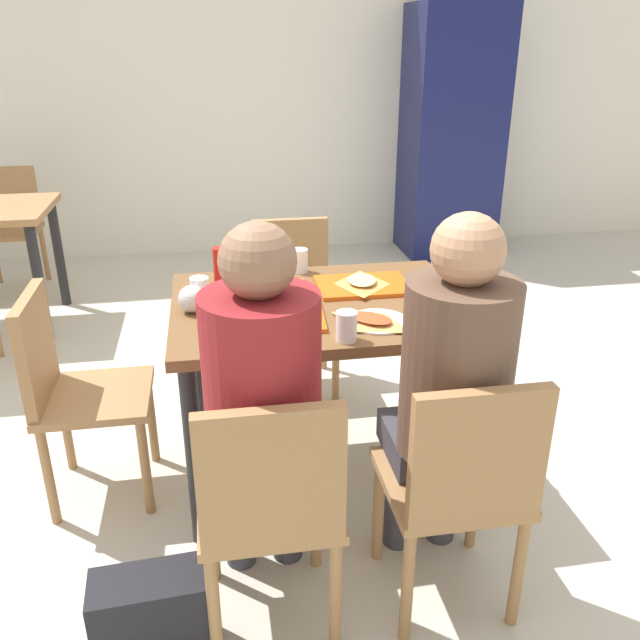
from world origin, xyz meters
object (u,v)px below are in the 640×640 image
main_table (320,326)px  person_in_red (262,398)px  pizza_slice_a (273,311)px  tray_red_near (273,318)px  paper_plate_near_edge (378,322)px  paper_plate_center (270,283)px  chair_left_end (70,383)px  handbag (151,617)px  chair_near_right (461,481)px  background_chair_far (10,220)px  pizza_slice_b (362,282)px  pizza_slice_d (371,320)px  plastic_cup_a (300,261)px  person_in_brown_jacket (451,382)px  plastic_cup_c (200,290)px  pizza_slice_c (275,281)px  chair_near_left (270,502)px  foil_bundle (192,299)px  tray_red_far (363,285)px  soda_can (439,278)px  drink_fridge (451,135)px  condiment_bottle (221,267)px  plastic_cup_b (347,326)px  chair_far_side (293,292)px

main_table → person_in_red: person_in_red is taller
pizza_slice_a → tray_red_near: bearing=-101.4°
pizza_slice_a → paper_plate_near_edge: bearing=-17.1°
person_in_red → paper_plate_center: (0.11, 0.88, 0.02)m
chair_left_end → handbag: chair_left_end is taller
chair_near_right → paper_plate_center: 1.15m
background_chair_far → tray_red_near: bearing=-59.6°
paper_plate_center → pizza_slice_b: pizza_slice_b is taller
pizza_slice_d → plastic_cup_a: plastic_cup_a is taller
person_in_brown_jacket → plastic_cup_c: bearing=134.9°
paper_plate_center → paper_plate_near_edge: (0.33, -0.45, 0.00)m
main_table → pizza_slice_c: size_ratio=5.17×
chair_near_left → chair_near_right: 0.55m
pizza_slice_c → foil_bundle: bearing=-144.0°
pizza_slice_b → plastic_cup_a: plastic_cup_a is taller
plastic_cup_c → tray_red_far: bearing=5.6°
soda_can → drink_fridge: 3.03m
pizza_slice_a → drink_fridge: (1.73, 2.97, 0.18)m
pizza_slice_a → pizza_slice_c: bearing=82.7°
chair_left_end → pizza_slice_c: 0.86m
person_in_brown_jacket → pizza_slice_c: (-0.42, 0.87, 0.03)m
person_in_red → person_in_brown_jacket: size_ratio=1.00×
tray_red_far → paper_plate_center: size_ratio=1.64×
soda_can → foil_bundle: 0.94m
drink_fridge → main_table: bearing=-118.3°
condiment_bottle → main_table: bearing=-32.4°
pizza_slice_d → soda_can: bearing=37.8°
chair_near_left → foil_bundle: (-0.19, 0.78, 0.31)m
person_in_brown_jacket → person_in_red: bearing=180.0°
tray_red_near → drink_fridge: (1.73, 2.99, 0.20)m
paper_plate_center → person_in_red: bearing=-97.1°
pizza_slice_a → plastic_cup_a: size_ratio=2.80×
chair_near_left → paper_plate_near_edge: chair_near_left is taller
pizza_slice_b → plastic_cup_b: size_ratio=2.50×
paper_plate_center → chair_left_end: bearing=-163.6°
chair_far_side → plastic_cup_b: bearing=-88.6°
chair_left_end → condiment_bottle: 0.71m
paper_plate_center → drink_fridge: size_ratio=0.12×
paper_plate_center → background_chair_far: bearing=124.7°
paper_plate_center → pizza_slice_c: size_ratio=1.03×
tray_red_near → foil_bundle: (-0.28, 0.12, 0.04)m
foil_bundle → chair_left_end: bearing=177.5°
foil_bundle → chair_near_left: bearing=-76.0°
chair_near_left → paper_plate_near_edge: 0.77m
pizza_slice_c → handbag: bearing=-115.1°
chair_near_left → plastic_cup_a: size_ratio=8.34×
person_in_brown_jacket → paper_plate_center: bearing=116.5°
chair_far_side → background_chair_far: (-1.77, 1.75, 0.00)m
main_table → plastic_cup_b: (0.03, -0.35, 0.15)m
pizza_slice_b → pizza_slice_c: 0.35m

